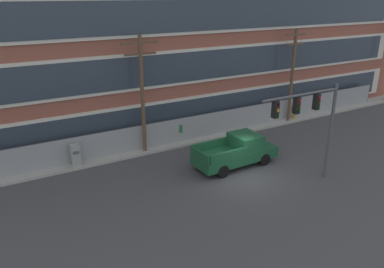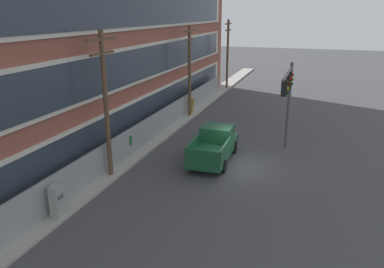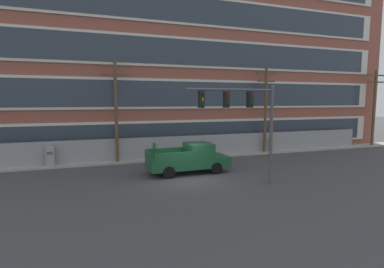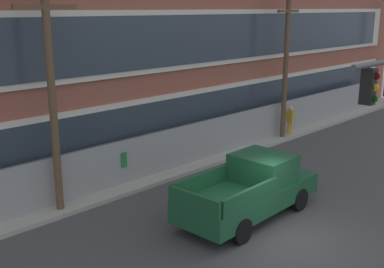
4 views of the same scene
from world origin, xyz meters
TOP-DOWN VIEW (x-y plane):
  - ground_plane at (0.00, 0.00)m, footprint 160.00×160.00m
  - sidewalk_building_side at (0.00, 6.77)m, footprint 80.00×1.67m
  - brick_mill_building at (2.23, 13.01)m, footprint 46.04×11.40m
  - chain_link_fence at (3.14, 6.76)m, footprint 35.42×0.06m
  - traffic_signal_mast at (2.58, -2.51)m, footprint 5.42×0.43m
  - pickup_truck_dark_green at (0.64, 1.56)m, footprint 5.68×2.31m
  - utility_pole_near_corner at (-3.78, 6.42)m, footprint 2.54×0.26m
  - utility_pole_midblock at (9.67, 6.37)m, footprint 2.05×0.26m
  - electrical_cabinet at (-8.58, 6.28)m, footprint 0.56×0.45m
  - pedestrian_near_cabinet at (10.45, 6.42)m, footprint 0.32×0.40m
  - pedestrian_by_fence at (-0.71, 6.88)m, footprint 0.32×0.44m

SIDE VIEW (x-z plane):
  - ground_plane at x=0.00m, z-range 0.00..0.00m
  - sidewalk_building_side at x=0.00m, z-range 0.00..0.16m
  - electrical_cabinet at x=-8.58m, z-range 0.00..1.66m
  - pickup_truck_dark_green at x=0.64m, z-range -0.06..1.98m
  - pedestrian_near_cabinet at x=10.45m, z-range 0.13..1.82m
  - pedestrian_by_fence at x=-0.71m, z-range 0.13..1.82m
  - chain_link_fence at x=3.14m, z-range 0.02..1.98m
  - traffic_signal_mast at x=2.58m, z-range 1.35..7.20m
  - utility_pole_midblock at x=9.67m, z-range 0.38..8.31m
  - utility_pole_near_corner at x=-3.78m, z-range 0.47..8.58m
  - brick_mill_building at x=2.23m, z-range 0.01..18.23m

